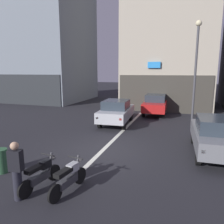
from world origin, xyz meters
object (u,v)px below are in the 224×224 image
object	(u,v)px
car_grey_parked_kerbside	(216,135)
motorcycle_black_row_leftmost	(41,174)
person_by_motorcycles	(17,171)
street_lamp	(196,64)
car_silver_crossing_near	(116,111)
motorcycle_silver_row_left_mid	(69,178)
car_red_down_street	(155,104)
trash_bin	(1,161)

from	to	relation	value
car_grey_parked_kerbside	motorcycle_black_row_leftmost	size ratio (longest dim) A/B	2.50
motorcycle_black_row_leftmost	person_by_motorcycles	size ratio (longest dim) A/B	0.99
street_lamp	car_silver_crossing_near	bearing A→B (deg)	-170.18
street_lamp	motorcycle_silver_row_left_mid	world-z (taller)	street_lamp
car_red_down_street	street_lamp	bearing A→B (deg)	-51.07
car_grey_parked_kerbside	person_by_motorcycles	bearing A→B (deg)	-136.91
car_grey_parked_kerbside	trash_bin	bearing A→B (deg)	-150.81
person_by_motorcycles	trash_bin	distance (m)	2.12
car_silver_crossing_near	car_red_down_street	world-z (taller)	same
street_lamp	motorcycle_black_row_leftmost	bearing A→B (deg)	-116.45
car_silver_crossing_near	person_by_motorcycles	distance (m)	9.14
car_silver_crossing_near	street_lamp	distance (m)	5.78
car_red_down_street	person_by_motorcycles	bearing A→B (deg)	-98.94
street_lamp	car_red_down_street	bearing A→B (deg)	128.93
trash_bin	car_silver_crossing_near	bearing A→B (deg)	77.50
car_silver_crossing_near	car_red_down_street	size ratio (longest dim) A/B	1.01
car_silver_crossing_near	motorcycle_silver_row_left_mid	size ratio (longest dim) A/B	2.54
street_lamp	motorcycle_silver_row_left_mid	xyz separation A→B (m)	(-3.70, -9.21, -3.52)
motorcycle_silver_row_left_mid	trash_bin	distance (m)	2.91
car_red_down_street	trash_bin	size ratio (longest dim) A/B	4.88
car_grey_parked_kerbside	street_lamp	size ratio (longest dim) A/B	0.64
motorcycle_black_row_leftmost	motorcycle_silver_row_left_mid	world-z (taller)	same
motorcycle_silver_row_left_mid	street_lamp	bearing A→B (deg)	68.10
street_lamp	motorcycle_black_row_leftmost	size ratio (longest dim) A/B	3.91
car_silver_crossing_near	car_grey_parked_kerbside	size ratio (longest dim) A/B	1.01
car_silver_crossing_near	trash_bin	xyz separation A→B (m)	(-1.77, -7.99, -0.46)
trash_bin	motorcycle_silver_row_left_mid	bearing A→B (deg)	-7.68
car_red_down_street	street_lamp	size ratio (longest dim) A/B	0.64
motorcycle_black_row_leftmost	trash_bin	world-z (taller)	motorcycle_black_row_leftmost
motorcycle_silver_row_left_mid	person_by_motorcycles	world-z (taller)	person_by_motorcycles
motorcycle_silver_row_left_mid	person_by_motorcycles	xyz separation A→B (m)	(-1.15, -0.76, 0.40)
person_by_motorcycles	street_lamp	bearing A→B (deg)	64.05
car_red_down_street	motorcycle_black_row_leftmost	distance (m)	12.83
car_red_down_street	person_by_motorcycles	world-z (taller)	person_by_motorcycles
street_lamp	trash_bin	bearing A→B (deg)	-126.73
trash_bin	motorcycle_black_row_leftmost	bearing A→B (deg)	-13.05
person_by_motorcycles	trash_bin	xyz separation A→B (m)	(-1.73, 1.15, -0.43)
motorcycle_silver_row_left_mid	car_red_down_street	bearing A→B (deg)	85.68
car_silver_crossing_near	car_red_down_street	xyz separation A→B (m)	(2.06, 4.24, 0.00)
car_red_down_street	motorcycle_silver_row_left_mid	distance (m)	12.66
motorcycle_silver_row_left_mid	trash_bin	size ratio (longest dim) A/B	1.95
car_grey_parked_kerbside	car_silver_crossing_near	bearing A→B (deg)	145.12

